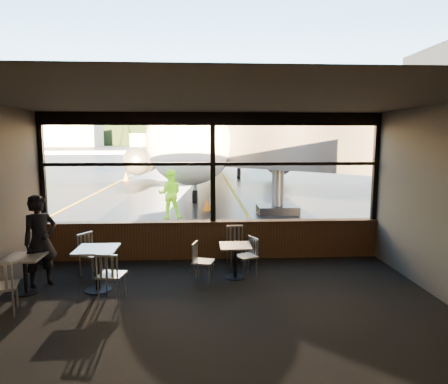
{
  "coord_description": "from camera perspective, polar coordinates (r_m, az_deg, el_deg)",
  "views": [
    {
      "loc": [
        -0.27,
        -9.43,
        2.86
      ],
      "look_at": [
        0.32,
        1.0,
        1.5
      ],
      "focal_mm": 32.0,
      "sensor_mm": 36.0,
      "label": 1
    }
  ],
  "objects": [
    {
      "name": "cone_nose",
      "position": [
        16.33,
        -2.46,
        -1.84
      ],
      "size": [
        0.34,
        0.34,
        0.47
      ],
      "primitive_type": "cone",
      "color": "#F05C07",
      "rests_on": "ground_plane"
    },
    {
      "name": "ground_crew",
      "position": [
        14.83,
        -7.74,
        -0.25
      ],
      "size": [
        0.88,
        0.69,
        1.8
      ],
      "primitive_type": "imported",
      "rotation": [
        0.0,
        0.0,
        3.13
      ],
      "color": "#BFF219",
      "rests_on": "ground_plane"
    },
    {
      "name": "window_sill",
      "position": [
        9.73,
        -1.58,
        -6.92
      ],
      "size": [
        8.0,
        0.28,
        0.9
      ],
      "primitive_type": "cube",
      "color": "#4C2D17",
      "rests_on": "ground"
    },
    {
      "name": "fuel_tank_b",
      "position": [
        192.44,
        -9.24,
        7.35
      ],
      "size": [
        8.0,
        8.0,
        6.0
      ],
      "primitive_type": "cylinder",
      "color": "silver",
      "rests_on": "ground_plane"
    },
    {
      "name": "chair_left_s",
      "position": [
        7.61,
        -29.17,
        -11.78
      ],
      "size": [
        0.64,
        0.64,
        0.95
      ],
      "primitive_type": null,
      "rotation": [
        0.0,
        0.0,
        0.27
      ],
      "color": "beige",
      "rests_on": "carpet_floor"
    },
    {
      "name": "window_header",
      "position": [
        9.45,
        -1.64,
        10.39
      ],
      "size": [
        8.0,
        0.18,
        0.3
      ],
      "primitive_type": "cube",
      "color": "black",
      "rests_on": "ground"
    },
    {
      "name": "chair_near_n",
      "position": [
        9.27,
        1.83,
        -7.67
      ],
      "size": [
        0.56,
        0.56,
        0.9
      ],
      "primitive_type": null,
      "rotation": [
        0.0,
        0.0,
        3.31
      ],
      "color": "#ADA99C",
      "rests_on": "carpet_floor"
    },
    {
      "name": "ground_plane",
      "position": [
        129.46,
        -3.18,
        6.13
      ],
      "size": [
        520.0,
        520.0,
        0.0
      ],
      "primitive_type": "plane",
      "color": "black",
      "rests_on": "ground"
    },
    {
      "name": "cone_wing",
      "position": [
        29.22,
        -13.83,
        2.14
      ],
      "size": [
        0.41,
        0.41,
        0.57
      ],
      "primitive_type": "cone",
      "color": "#F64A07",
      "rests_on": "ground_plane"
    },
    {
      "name": "window_transom",
      "position": [
        9.45,
        -1.62,
        4.02
      ],
      "size": [
        8.0,
        0.1,
        0.08
      ],
      "primitive_type": "cube",
      "color": "black",
      "rests_on": "ground"
    },
    {
      "name": "airliner",
      "position": [
        29.49,
        -2.06,
        11.84
      ],
      "size": [
        30.75,
        35.87,
        10.28
      ],
      "primitive_type": null,
      "rotation": [
        0.0,
        0.0,
        -0.08
      ],
      "color": "white",
      "rests_on": "ground_plane"
    },
    {
      "name": "wall_back",
      "position": [
        3.61,
        1.26,
        -10.45
      ],
      "size": [
        8.0,
        0.04,
        3.5
      ],
      "primitive_type": "cube",
      "color": "#4D473E",
      "rests_on": "ground"
    },
    {
      "name": "chair_near_e",
      "position": [
        8.55,
        3.18,
        -9.22
      ],
      "size": [
        0.6,
        0.6,
        0.83
      ],
      "primitive_type": null,
      "rotation": [
        0.0,
        0.0,
        2.03
      ],
      "color": "#B3ADA1",
      "rests_on": "carpet_floor"
    },
    {
      "name": "hangar_mid",
      "position": [
        194.44,
        -3.23,
        8.03
      ],
      "size": [
        38.0,
        15.0,
        10.0
      ],
      "primitive_type": null,
      "color": "silver",
      "rests_on": "ground_plane"
    },
    {
      "name": "fuel_tank_a",
      "position": [
        193.72,
        -12.21,
        7.28
      ],
      "size": [
        8.0,
        8.0,
        6.0
      ],
      "primitive_type": "cylinder",
      "color": "silver",
      "rests_on": "ground_plane"
    },
    {
      "name": "treeline",
      "position": [
        219.45,
        -3.25,
        8.21
      ],
      "size": [
        360.0,
        3.0,
        12.0
      ],
      "primitive_type": "cube",
      "color": "black",
      "rests_on": "ground_plane"
    },
    {
      "name": "hangar_right",
      "position": [
        196.91,
        14.69,
        8.08
      ],
      "size": [
        50.0,
        20.0,
        12.0
      ],
      "primitive_type": null,
      "color": "silver",
      "rests_on": "ground_plane"
    },
    {
      "name": "passenger",
      "position": [
        8.59,
        -24.77,
        -6.41
      ],
      "size": [
        0.77,
        0.77,
        1.81
      ],
      "primitive_type": "imported",
      "rotation": [
        0.0,
        0.0,
        0.79
      ],
      "color": "black",
      "rests_on": "carpet_floor"
    },
    {
      "name": "carpet_floor",
      "position": [
        7.04,
        -0.8,
        -16.47
      ],
      "size": [
        8.0,
        6.0,
        0.01
      ],
      "primitive_type": "cube",
      "color": "black",
      "rests_on": "ground"
    },
    {
      "name": "chair_mid_s",
      "position": [
        7.55,
        -15.76,
        -11.43
      ],
      "size": [
        0.58,
        0.58,
        0.91
      ],
      "primitive_type": null,
      "rotation": [
        0.0,
        0.0,
        -0.18
      ],
      "color": "beige",
      "rests_on": "carpet_floor"
    },
    {
      "name": "fuel_tank_c",
      "position": [
        191.68,
        -6.25,
        7.4
      ],
      "size": [
        8.0,
        8.0,
        6.0
      ],
      "primitive_type": "cylinder",
      "color": "silver",
      "rests_on": "ground_plane"
    },
    {
      "name": "mullion_centre",
      "position": [
        9.46,
        -1.61,
        3.41
      ],
      "size": [
        0.12,
        0.12,
        2.6
      ],
      "primitive_type": "cube",
      "color": "black",
      "rests_on": "ground"
    },
    {
      "name": "chair_mid_w",
      "position": [
        8.96,
        -18.3,
        -8.51
      ],
      "size": [
        0.69,
        0.69,
        0.92
      ],
      "primitive_type": null,
      "rotation": [
        0.0,
        0.0,
        -2.15
      ],
      "color": "#B2ADA0",
      "rests_on": "carpet_floor"
    },
    {
      "name": "cafe_table_near",
      "position": [
        8.43,
        1.62,
        -9.89
      ],
      "size": [
        0.64,
        0.64,
        0.7
      ],
      "primitive_type": null,
      "color": "gray",
      "rests_on": "carpet_floor"
    },
    {
      "name": "ceiling",
      "position": [
        6.47,
        -0.85,
        13.11
      ],
      "size": [
        8.0,
        6.0,
        0.04
      ],
      "primitive_type": "cube",
      "color": "#38332D",
      "rests_on": "ground"
    },
    {
      "name": "chair_near_w",
      "position": [
        8.2,
        -2.95,
        -9.98
      ],
      "size": [
        0.55,
        0.55,
        0.82
      ],
      "primitive_type": null,
      "rotation": [
        0.0,
        0.0,
        -1.83
      ],
      "color": "beige",
      "rests_on": "carpet_floor"
    },
    {
      "name": "mullion_right",
      "position": [
        10.35,
        20.84,
        3.28
      ],
      "size": [
        0.12,
        0.12,
        2.6
      ],
      "primitive_type": "cube",
      "color": "black",
      "rests_on": "ground"
    },
    {
      "name": "mullion_left",
      "position": [
        10.14,
        -24.56,
        3.02
      ],
      "size": [
        0.12,
        0.12,
        2.6
      ],
      "primitive_type": "cube",
      "color": "black",
      "rests_on": "ground"
    },
    {
      "name": "hangar_left",
      "position": [
        201.87,
        -23.71,
        7.54
      ],
      "size": [
        45.0,
        18.0,
        11.0
      ],
      "primitive_type": null,
      "color": "silver",
      "rests_on": "ground_plane"
    },
    {
      "name": "cafe_table_left",
      "position": [
        8.46,
        -26.49,
        -10.57
      ],
      "size": [
        0.65,
        0.65,
        0.72
      ],
      "primitive_type": null,
      "color": "#9A948E",
      "rests_on": "carpet_floor"
    },
    {
      "name": "cafe_table_mid",
      "position": [
        8.08,
        -17.62,
        -10.53
      ],
      "size": [
        0.76,
        0.76,
        0.84
      ],
      "primitive_type": null,
      "color": "gray",
      "rests_on": "carpet_floor"
    },
    {
      "name": "jet_bridge",
      "position": [
        15.43,
        11.33,
        5.95
      ],
      "size": [
        9.39,
        11.47,
        5.01
      ],
      "primitive_type": null,
      "color": "#2F2F31",
      "rests_on": "ground_plane"
    }
  ]
}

